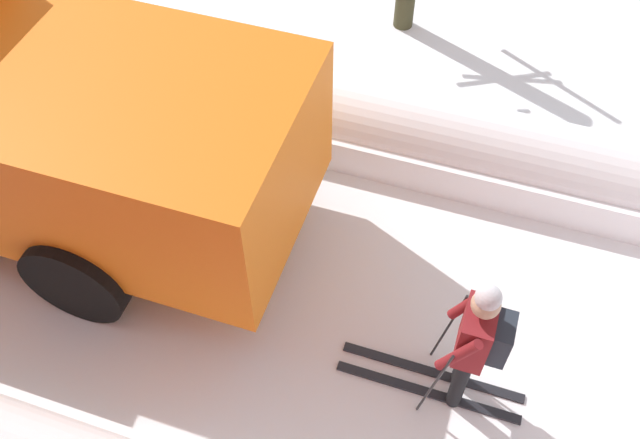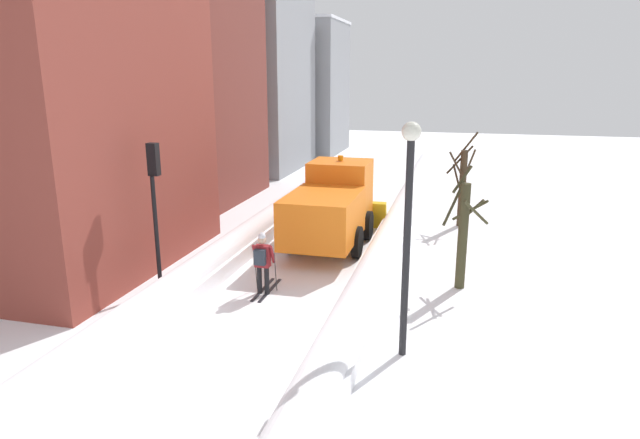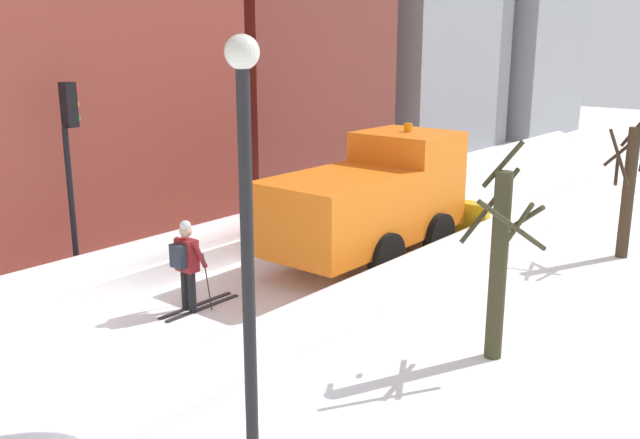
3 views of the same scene
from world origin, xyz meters
The scene contains 3 objects.
snowbank_right centered at (2.45, 10.00, 0.37)m, with size 1.10×36.00×0.91m.
plow_truck centered at (0.40, 8.34, 1.48)m, with size 3.20×5.98×3.12m.
skier centered at (-0.44, 3.42, 1.00)m, with size 0.62×1.80×1.81m.
Camera 1 is at (-3.54, 3.77, 6.31)m, focal length 39.16 mm.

